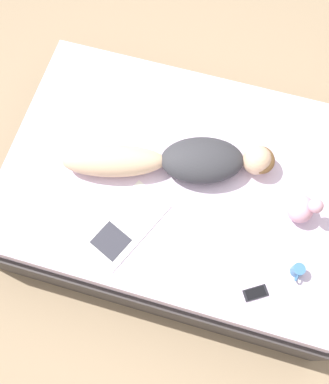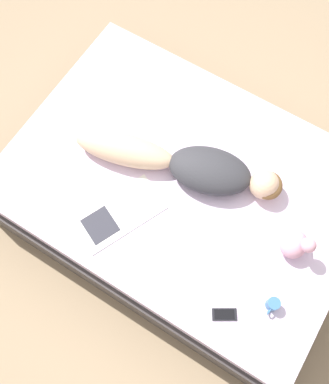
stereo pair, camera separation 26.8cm
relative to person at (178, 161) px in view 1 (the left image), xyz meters
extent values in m
plane|color=#9E8466|center=(0.05, 0.02, -0.62)|extent=(12.00, 12.00, 0.00)
cube|color=#383333|center=(0.05, 0.02, -0.42)|extent=(1.60, 2.22, 0.39)
cube|color=silver|center=(0.05, 0.02, -0.16)|extent=(1.54, 2.16, 0.14)
ellipsoid|color=#DBB28E|center=(0.11, -0.38, 0.00)|extent=(0.37, 0.66, 0.17)
ellipsoid|color=#333338|center=(-0.04, 0.14, 0.00)|extent=(0.43, 0.57, 0.18)
ellipsoid|color=brown|center=(-0.14, 0.48, 0.01)|extent=(0.22, 0.21, 0.10)
sphere|color=#DBB28E|center=(-0.13, 0.46, 0.00)|extent=(0.18, 0.18, 0.18)
cube|color=white|center=(0.33, -0.14, -0.08)|extent=(0.35, 0.35, 0.01)
cube|color=white|center=(0.57, -0.25, -0.08)|extent=(0.35, 0.35, 0.01)
cube|color=#2D2D38|center=(0.57, -0.25, -0.08)|extent=(0.23, 0.24, 0.00)
cylinder|color=teal|center=(0.45, 0.82, -0.05)|extent=(0.07, 0.07, 0.08)
cylinder|color=black|center=(0.45, 0.82, -0.02)|extent=(0.06, 0.06, 0.00)
torus|color=teal|center=(0.49, 0.82, -0.05)|extent=(0.05, 0.01, 0.05)
cube|color=black|center=(0.63, 0.62, -0.08)|extent=(0.13, 0.15, 0.01)
cube|color=black|center=(0.63, 0.62, -0.08)|extent=(0.11, 0.12, 0.00)
ellipsoid|color=#DB9EB2|center=(0.10, 0.77, -0.01)|extent=(0.17, 0.16, 0.15)
sphere|color=#DB9EB2|center=(0.10, 0.83, 0.08)|extent=(0.09, 0.09, 0.09)
camera|label=1|loc=(1.14, 0.24, 2.46)|focal=42.00mm
camera|label=2|loc=(1.03, 0.49, 2.46)|focal=42.00mm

